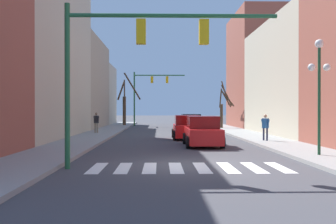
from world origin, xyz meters
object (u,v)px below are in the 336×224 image
car_driving_away_lane (191,123)px  street_tree_left_near (125,103)px  street_lamp_right_corner (319,74)px  car_parked_right_mid (203,132)px  car_parked_left_near (187,128)px  pedestrian_near_right_corner (265,125)px  traffic_signal_far (148,87)px  street_tree_right_mid (223,106)px  traffic_signal_near (132,48)px  pedestrian_crossing_street (96,121)px

car_driving_away_lane → street_tree_left_near: bearing=34.2°
street_lamp_right_corner → car_parked_right_mid: (-4.18, 5.60, -2.72)m
car_parked_left_near → pedestrian_near_right_corner: 5.66m
traffic_signal_far → street_lamp_right_corner: bearing=-76.4°
car_driving_away_lane → street_tree_right_mid: bearing=-52.3°
traffic_signal_near → pedestrian_near_right_corner: 12.82m
traffic_signal_far → pedestrian_near_right_corner: traffic_signal_far is taller
traffic_signal_near → traffic_signal_far: 35.42m
pedestrian_crossing_street → street_tree_right_mid: size_ratio=0.34×
car_parked_left_near → pedestrian_near_right_corner: bearing=-127.7°
car_parked_left_near → pedestrian_crossing_street: (-6.98, 4.79, 0.35)m
car_parked_right_mid → street_tree_left_near: (-6.52, 25.94, 2.05)m
car_parked_left_near → traffic_signal_far: bearing=8.5°
car_driving_away_lane → pedestrian_near_right_corner: (3.41, -13.63, 0.33)m
street_lamp_right_corner → pedestrian_crossing_street: bearing=126.5°
pedestrian_crossing_street → car_driving_away_lane: bearing=-104.1°
street_lamp_right_corner → car_driving_away_lane: (-3.60, 21.12, -2.74)m
pedestrian_near_right_corner → street_tree_left_near: (-10.51, 24.06, 1.74)m
traffic_signal_far → street_tree_right_mid: (7.89, -8.92, -2.48)m
car_parked_left_near → street_tree_right_mid: street_tree_right_mid is taller
car_parked_right_mid → pedestrian_near_right_corner: 4.43m
pedestrian_near_right_corner → traffic_signal_far: bearing=164.6°
traffic_signal_near → street_lamp_right_corner: size_ratio=1.52×
car_driving_away_lane → car_parked_left_near: size_ratio=1.16×
street_lamp_right_corner → car_driving_away_lane: street_lamp_right_corner is taller
pedestrian_crossing_street → pedestrian_near_right_corner: size_ratio=1.03×
car_parked_right_mid → pedestrian_near_right_corner: pedestrian_near_right_corner is taller
car_driving_away_lane → street_tree_right_mid: 4.77m
traffic_signal_far → traffic_signal_near: bearing=-89.3°
car_parked_right_mid → traffic_signal_far: bearing=7.9°
traffic_signal_near → pedestrian_near_right_corner: size_ratio=4.59×
street_tree_right_mid → pedestrian_crossing_street: bearing=-144.9°
street_tree_left_near → street_tree_right_mid: street_tree_left_near is taller
traffic_signal_far → car_driving_away_lane: 13.10m
traffic_signal_near → street_lamp_right_corner: (7.49, 2.62, -0.62)m
traffic_signal_near → car_parked_right_mid: traffic_signal_near is taller
traffic_signal_near → car_parked_left_near: (2.82, 13.55, -3.34)m
traffic_signal_near → car_parked_left_near: 14.24m
traffic_signal_near → car_parked_left_near: bearing=78.2°
car_parked_right_mid → street_tree_left_near: street_tree_left_near is taller
pedestrian_crossing_street → street_tree_left_near: (0.95, 15.81, 1.71)m
traffic_signal_far → car_driving_away_lane: size_ratio=1.37×
traffic_signal_far → car_parked_left_near: 22.47m
traffic_signal_near → traffic_signal_far: bearing=90.7°
street_lamp_right_corner → car_parked_left_near: bearing=113.1°
traffic_signal_far → pedestrian_crossing_street: 17.85m
car_driving_away_lane → pedestrian_near_right_corner: pedestrian_near_right_corner is taller
street_lamp_right_corner → street_tree_left_near: size_ratio=0.75×
pedestrian_crossing_street → street_tree_right_mid: (11.61, 8.15, 1.22)m
car_parked_left_near → street_tree_left_near: bearing=16.3°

